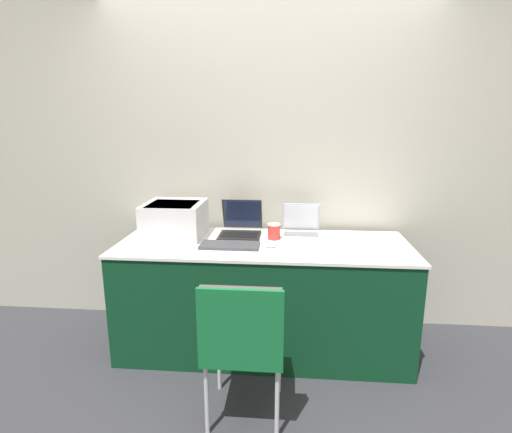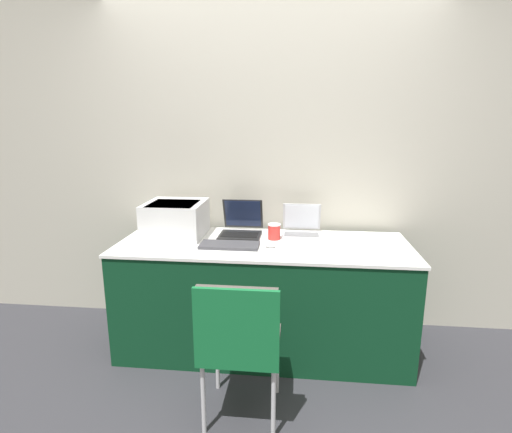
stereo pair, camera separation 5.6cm
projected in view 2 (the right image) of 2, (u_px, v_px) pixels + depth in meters
ground_plane at (258, 376)px, 2.61m from camera, size 14.00×14.00×0.00m
wall_back at (269, 164)px, 3.12m from camera, size 8.00×0.05×2.60m
table at (263, 296)px, 2.88m from camera, size 2.03×0.76×0.80m
printer at (176, 218)px, 2.94m from camera, size 0.42×0.42×0.25m
laptop_left at (241, 227)px, 2.98m from camera, size 0.30×0.35×0.25m
laptop_right at (302, 228)px, 2.98m from camera, size 0.28×0.27×0.22m
external_keyboard at (230, 245)px, 2.70m from camera, size 0.40×0.18×0.02m
coffee_cup at (274, 232)px, 2.86m from camera, size 0.09×0.09×0.11m
mouse at (270, 246)px, 2.68m from camera, size 0.07×0.04×0.03m
chair at (239, 337)px, 2.07m from camera, size 0.43×0.43×0.85m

